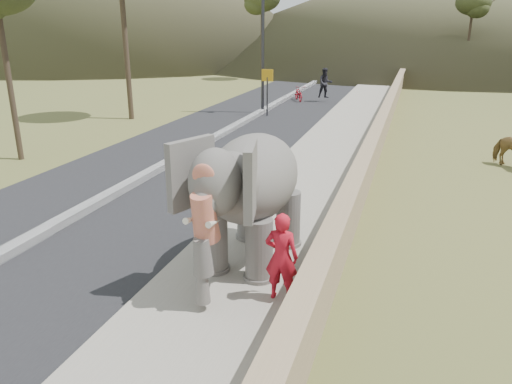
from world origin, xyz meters
The scene contains 11 objects.
ground centered at (0.00, 0.00, 0.00)m, with size 160.00×160.00×0.00m, color olive.
road centered at (-5.00, 10.00, 0.01)m, with size 7.00×120.00×0.03m, color black.
median centered at (-5.00, 10.00, 0.11)m, with size 0.35×120.00×0.22m, color black.
walkway centered at (0.00, 10.00, 0.07)m, with size 3.00×120.00×0.15m, color #9E9687.
parapet centered at (1.65, 10.00, 0.55)m, with size 0.30×120.00×1.10m, color tan.
lamppost centered at (-4.69, 17.52, 4.87)m, with size 1.76×0.36×8.00m.
signboard centered at (-4.50, 16.69, 1.64)m, with size 0.60×0.08×2.40m.
hill_far centered at (5.00, 70.00, 7.00)m, with size 80.00×80.00×14.00m, color brown.
elephant_and_man centered at (0.02, 0.45, 1.46)m, with size 2.30×3.78×2.64m.
motorcyclist centered at (-3.30, 22.43, 0.82)m, with size 2.82×1.88×2.06m.
trees centered at (7.58, 26.71, 3.90)m, with size 48.18×36.93×9.07m.
Camera 1 is at (2.84, -8.27, 4.67)m, focal length 35.00 mm.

